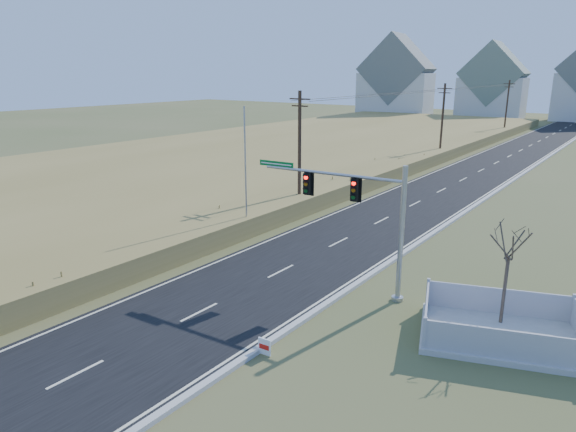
# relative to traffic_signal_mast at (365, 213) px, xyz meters

# --- Properties ---
(ground) EXTENTS (260.00, 260.00, 0.00)m
(ground) POSITION_rel_traffic_signal_mast_xyz_m (-4.68, -4.31, -4.00)
(ground) COLOR #4B5428
(ground) RESTS_ON ground
(road) EXTENTS (8.00, 180.00, 0.06)m
(road) POSITION_rel_traffic_signal_mast_xyz_m (-4.68, 45.69, -3.97)
(road) COLOR black
(road) RESTS_ON ground
(curb) EXTENTS (0.30, 180.00, 0.18)m
(curb) POSITION_rel_traffic_signal_mast_xyz_m (-0.53, 45.69, -3.91)
(curb) COLOR #B2AFA8
(curb) RESTS_ON ground
(reed_marsh) EXTENTS (38.00, 110.00, 1.30)m
(reed_marsh) POSITION_rel_traffic_signal_mast_xyz_m (-28.68, 35.69, -3.35)
(reed_marsh) COLOR olive
(reed_marsh) RESTS_ON ground
(utility_pole_near) EXTENTS (1.80, 0.26, 9.00)m
(utility_pole_near) POSITION_rel_traffic_signal_mast_xyz_m (-11.18, 10.69, 0.69)
(utility_pole_near) COLOR #422D1E
(utility_pole_near) RESTS_ON ground
(utility_pole_mid) EXTENTS (1.80, 0.26, 9.00)m
(utility_pole_mid) POSITION_rel_traffic_signal_mast_xyz_m (-11.18, 40.69, 0.69)
(utility_pole_mid) COLOR #422D1E
(utility_pole_mid) RESTS_ON ground
(utility_pole_far) EXTENTS (1.80, 0.26, 9.00)m
(utility_pole_far) POSITION_rel_traffic_signal_mast_xyz_m (-11.18, 70.69, 0.69)
(utility_pole_far) COLOR #422D1E
(utility_pole_far) RESTS_ON ground
(condo_nw) EXTENTS (17.69, 13.38, 19.05)m
(condo_nw) POSITION_rel_traffic_signal_mast_xyz_m (-42.68, 95.69, 3.71)
(condo_nw) COLOR silver
(condo_nw) RESTS_ON ground
(condo_nnw) EXTENTS (14.93, 11.17, 17.03)m
(condo_nnw) POSITION_rel_traffic_signal_mast_xyz_m (-22.68, 103.69, 2.94)
(condo_nnw) COLOR silver
(condo_nnw) RESTS_ON ground
(traffic_signal_mast) EXTENTS (8.00, 0.87, 6.38)m
(traffic_signal_mast) POSITION_rel_traffic_signal_mast_xyz_m (0.00, 0.00, 0.00)
(traffic_signal_mast) COLOR #9EA0A5
(traffic_signal_mast) RESTS_ON ground
(fence_enclosure) EXTENTS (7.17, 5.99, 1.40)m
(fence_enclosure) POSITION_rel_traffic_signal_mast_xyz_m (6.69, -0.84, -3.72)
(fence_enclosure) COLOR #B7B5AD
(fence_enclosure) RESTS_ON ground
(open_sign) EXTENTS (0.54, 0.11, 0.66)m
(open_sign) POSITION_rel_traffic_signal_mast_xyz_m (-0.18, -7.32, -3.64)
(open_sign) COLOR white
(open_sign) RESTS_ON ground
(flagpole) EXTENTS (0.37, 0.37, 8.29)m
(flagpole) POSITION_rel_traffic_signal_mast_xyz_m (-10.26, 3.42, -0.69)
(flagpole) COLOR #B7B5AD
(flagpole) RESTS_ON ground
(bare_tree) EXTENTS (1.79, 1.79, 4.76)m
(bare_tree) POSITION_rel_traffic_signal_mast_xyz_m (6.41, 0.23, -0.16)
(bare_tree) COLOR #4C3F33
(bare_tree) RESTS_ON ground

